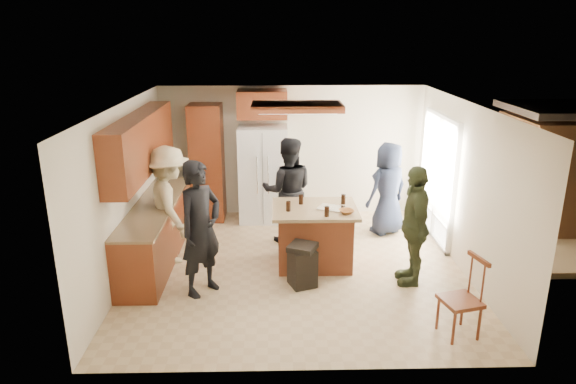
{
  "coord_description": "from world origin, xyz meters",
  "views": [
    {
      "loc": [
        -0.31,
        -7.17,
        3.51
      ],
      "look_at": [
        -0.13,
        0.22,
        1.15
      ],
      "focal_mm": 32.0,
      "sensor_mm": 36.0,
      "label": 1
    }
  ],
  "objects_px": {
    "person_counter": "(170,205)",
    "kitchen_island": "(314,236)",
    "person_side_right": "(414,226)",
    "refrigerator": "(263,174)",
    "trash_bin": "(302,265)",
    "spindle_chair": "(462,300)",
    "person_behind_right": "(388,189)",
    "person_behind_left": "(288,191)",
    "person_front_left": "(201,229)"
  },
  "relations": [
    {
      "from": "trash_bin",
      "to": "spindle_chair",
      "type": "xyz_separation_m",
      "value": [
        1.81,
        -1.28,
        0.13
      ]
    },
    {
      "from": "kitchen_island",
      "to": "spindle_chair",
      "type": "xyz_separation_m",
      "value": [
        1.6,
        -1.97,
        -0.02
      ]
    },
    {
      "from": "person_behind_left",
      "to": "kitchen_island",
      "type": "distance_m",
      "value": 1.1
    },
    {
      "from": "person_behind_right",
      "to": "kitchen_island",
      "type": "relative_size",
      "value": 1.29
    },
    {
      "from": "person_side_right",
      "to": "kitchen_island",
      "type": "relative_size",
      "value": 1.36
    },
    {
      "from": "person_counter",
      "to": "trash_bin",
      "type": "xyz_separation_m",
      "value": [
        2.01,
        -0.9,
        -0.6
      ]
    },
    {
      "from": "person_behind_left",
      "to": "kitchen_island",
      "type": "relative_size",
      "value": 1.42
    },
    {
      "from": "person_behind_right",
      "to": "spindle_chair",
      "type": "xyz_separation_m",
      "value": [
        0.21,
        -3.24,
        -0.37
      ]
    },
    {
      "from": "person_side_right",
      "to": "kitchen_island",
      "type": "bearing_deg",
      "value": -110.26
    },
    {
      "from": "trash_bin",
      "to": "spindle_chair",
      "type": "relative_size",
      "value": 0.63
    },
    {
      "from": "person_counter",
      "to": "kitchen_island",
      "type": "relative_size",
      "value": 1.44
    },
    {
      "from": "person_behind_left",
      "to": "person_counter",
      "type": "xyz_separation_m",
      "value": [
        -1.84,
        -0.73,
        0.01
      ]
    },
    {
      "from": "person_side_right",
      "to": "person_behind_left",
      "type": "bearing_deg",
      "value": -127.66
    },
    {
      "from": "person_behind_right",
      "to": "kitchen_island",
      "type": "bearing_deg",
      "value": 11.31
    },
    {
      "from": "person_side_right",
      "to": "refrigerator",
      "type": "distance_m",
      "value": 3.4
    },
    {
      "from": "person_behind_right",
      "to": "spindle_chair",
      "type": "relative_size",
      "value": 1.66
    },
    {
      "from": "person_side_right",
      "to": "refrigerator",
      "type": "height_order",
      "value": "refrigerator"
    },
    {
      "from": "kitchen_island",
      "to": "person_behind_left",
      "type": "bearing_deg",
      "value": 112.19
    },
    {
      "from": "spindle_chair",
      "to": "person_counter",
      "type": "bearing_deg",
      "value": 150.29
    },
    {
      "from": "kitchen_island",
      "to": "trash_bin",
      "type": "relative_size",
      "value": 2.03
    },
    {
      "from": "spindle_chair",
      "to": "person_side_right",
      "type": "bearing_deg",
      "value": 100.05
    },
    {
      "from": "person_counter",
      "to": "spindle_chair",
      "type": "xyz_separation_m",
      "value": [
        3.82,
        -2.18,
        -0.47
      ]
    },
    {
      "from": "person_front_left",
      "to": "spindle_chair",
      "type": "bearing_deg",
      "value": -70.29
    },
    {
      "from": "person_front_left",
      "to": "kitchen_island",
      "type": "bearing_deg",
      "value": -23.09
    },
    {
      "from": "person_side_right",
      "to": "trash_bin",
      "type": "relative_size",
      "value": 2.76
    },
    {
      "from": "person_side_right",
      "to": "trash_bin",
      "type": "distance_m",
      "value": 1.67
    },
    {
      "from": "person_behind_right",
      "to": "person_front_left",
      "type": "bearing_deg",
      "value": 4.07
    },
    {
      "from": "person_behind_right",
      "to": "trash_bin",
      "type": "bearing_deg",
      "value": 19.61
    },
    {
      "from": "person_behind_left",
      "to": "person_counter",
      "type": "height_order",
      "value": "person_counter"
    },
    {
      "from": "person_behind_right",
      "to": "person_counter",
      "type": "xyz_separation_m",
      "value": [
        -3.61,
        -1.06,
        0.09
      ]
    },
    {
      "from": "person_behind_right",
      "to": "refrigerator",
      "type": "height_order",
      "value": "refrigerator"
    },
    {
      "from": "refrigerator",
      "to": "kitchen_island",
      "type": "height_order",
      "value": "refrigerator"
    },
    {
      "from": "person_counter",
      "to": "trash_bin",
      "type": "distance_m",
      "value": 2.28
    },
    {
      "from": "person_side_right",
      "to": "person_counter",
      "type": "height_order",
      "value": "person_counter"
    },
    {
      "from": "trash_bin",
      "to": "spindle_chair",
      "type": "distance_m",
      "value": 2.23
    },
    {
      "from": "person_side_right",
      "to": "person_front_left",
      "type": "bearing_deg",
      "value": -81.62
    },
    {
      "from": "refrigerator",
      "to": "spindle_chair",
      "type": "height_order",
      "value": "refrigerator"
    },
    {
      "from": "person_front_left",
      "to": "person_counter",
      "type": "distance_m",
      "value": 1.22
    },
    {
      "from": "kitchen_island",
      "to": "person_side_right",
      "type": "bearing_deg",
      "value": -24.23
    },
    {
      "from": "person_behind_right",
      "to": "person_behind_left",
      "type": "bearing_deg",
      "value": -20.39
    },
    {
      "from": "person_counter",
      "to": "spindle_chair",
      "type": "distance_m",
      "value": 4.42
    },
    {
      "from": "person_side_right",
      "to": "refrigerator",
      "type": "bearing_deg",
      "value": -136.23
    },
    {
      "from": "person_behind_left",
      "to": "refrigerator",
      "type": "bearing_deg",
      "value": -67.38
    },
    {
      "from": "person_side_right",
      "to": "person_counter",
      "type": "distance_m",
      "value": 3.67
    },
    {
      "from": "person_behind_right",
      "to": "person_side_right",
      "type": "distance_m",
      "value": 1.88
    },
    {
      "from": "person_front_left",
      "to": "trash_bin",
      "type": "bearing_deg",
      "value": -44.71
    },
    {
      "from": "person_behind_left",
      "to": "person_counter",
      "type": "relative_size",
      "value": 0.99
    },
    {
      "from": "person_front_left",
      "to": "person_counter",
      "type": "bearing_deg",
      "value": 69.92
    },
    {
      "from": "trash_bin",
      "to": "person_behind_left",
      "type": "bearing_deg",
      "value": 95.85
    },
    {
      "from": "person_counter",
      "to": "trash_bin",
      "type": "bearing_deg",
      "value": -139.0
    }
  ]
}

